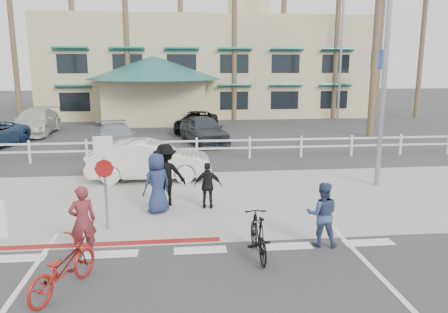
{
  "coord_description": "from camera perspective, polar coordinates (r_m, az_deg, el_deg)",
  "views": [
    {
      "loc": [
        -0.47,
        -8.7,
        4.13
      ],
      "look_at": [
        0.9,
        3.89,
        1.5
      ],
      "focal_mm": 35.0,
      "sensor_mm": 36.0,
      "label": 1
    }
  ],
  "objects": [
    {
      "name": "rail_fence",
      "position": [
        19.57,
        -3.28,
        1.02
      ],
      "size": [
        29.4,
        0.16,
        1.0
      ],
      "primitive_type": null,
      "color": "silver",
      "rests_on": "ground"
    },
    {
      "name": "palm_6",
      "position": [
        35.99,
        7.84,
        18.61
      ],
      "size": [
        4.0,
        4.0,
        17.0
      ],
      "primitive_type": null,
      "color": "#183E1B",
      "rests_on": "ground"
    },
    {
      "name": "pedestrian_b",
      "position": [
        12.54,
        -8.75,
        -3.49
      ],
      "size": [
        1.01,
        0.95,
        1.74
      ],
      "primitive_type": "imported",
      "rotation": [
        0.0,
        0.0,
        3.77
      ],
      "color": "navy",
      "rests_on": "ground"
    },
    {
      "name": "pedestrian_a",
      "position": [
        13.17,
        -7.66,
        -2.4
      ],
      "size": [
        1.3,
        0.87,
        1.88
      ],
      "primitive_type": "imported",
      "rotation": [
        0.0,
        0.0,
        3.29
      ],
      "color": "black",
      "rests_on": "ground"
    },
    {
      "name": "pedestrian_child",
      "position": [
        12.83,
        -2.1,
        -3.82
      ],
      "size": [
        0.85,
        0.44,
        1.38
      ],
      "primitive_type": "imported",
      "rotation": [
        0.0,
        0.0,
        3.01
      ],
      "color": "black",
      "rests_on": "ground"
    },
    {
      "name": "bollard_0",
      "position": [
        12.11,
        -27.05,
        -7.17
      ],
      "size": [
        0.26,
        0.26,
        0.95
      ],
      "primitive_type": null,
      "color": "silver",
      "rests_on": "ground"
    },
    {
      "name": "building",
      "position": [
        39.81,
        -2.75,
        13.91
      ],
      "size": [
        28.0,
        16.0,
        11.3
      ],
      "primitive_type": null,
      "color": "beige",
      "rests_on": "ground"
    },
    {
      "name": "palm_4",
      "position": [
        34.87,
        -5.69,
        17.23
      ],
      "size": [
        4.0,
        4.0,
        15.0
      ],
      "primitive_type": null,
      "color": "#183E1B",
      "rests_on": "ground"
    },
    {
      "name": "lot_car_1",
      "position": [
        22.37,
        -13.88,
        2.45
      ],
      "size": [
        2.89,
        4.83,
        1.31
      ],
      "primitive_type": "imported",
      "rotation": [
        0.0,
        0.0,
        0.25
      ],
      "color": "gray",
      "rests_on": "ground"
    },
    {
      "name": "palm_1",
      "position": [
        35.7,
        -25.93,
        14.4
      ],
      "size": [
        4.0,
        4.0,
        13.0
      ],
      "primitive_type": null,
      "color": "#183E1B",
      "rests_on": "ground"
    },
    {
      "name": "streetlight_0",
      "position": [
        15.83,
        20.4,
        12.36
      ],
      "size": [
        0.6,
        2.0,
        9.0
      ],
      "primitive_type": null,
      "color": "gray",
      "rests_on": "ground"
    },
    {
      "name": "palm_8",
      "position": [
        38.56,
        19.89,
        16.08
      ],
      "size": [
        4.0,
        4.0,
        15.0
      ],
      "primitive_type": null,
      "color": "#183E1B",
      "rests_on": "ground"
    },
    {
      "name": "palm_9",
      "position": [
        39.0,
        24.53,
        14.2
      ],
      "size": [
        4.0,
        4.0,
        13.0
      ],
      "primitive_type": null,
      "color": "#183E1B",
      "rests_on": "ground"
    },
    {
      "name": "palm_11",
      "position": [
        27.39,
        19.46,
        17.11
      ],
      "size": [
        4.0,
        4.0,
        14.0
      ],
      "primitive_type": null,
      "color": "#183E1B",
      "rests_on": "ground"
    },
    {
      "name": "cross_street",
      "position": [
        17.7,
        -4.54,
        -1.79
      ],
      "size": [
        40.0,
        5.0,
        0.01
      ],
      "primitive_type": "cube",
      "color": "#333335",
      "rests_on": "ground"
    },
    {
      "name": "parking_lot",
      "position": [
        27.02,
        -5.17,
        2.9
      ],
      "size": [
        50.0,
        16.0,
        0.01
      ],
      "primitive_type": "cube",
      "color": "#333335",
      "rests_on": "ground"
    },
    {
      "name": "lot_car_2",
      "position": [
        23.61,
        -2.67,
        3.5
      ],
      "size": [
        2.85,
        4.74,
        1.51
      ],
      "primitive_type": "imported",
      "rotation": [
        0.0,
        0.0,
        0.26
      ],
      "color": "#2C3239",
      "rests_on": "ground"
    },
    {
      "name": "palm_7",
      "position": [
        36.05,
        14.6,
        15.94
      ],
      "size": [
        4.0,
        4.0,
        14.0
      ],
      "primitive_type": null,
      "color": "#183E1B",
      "rests_on": "ground"
    },
    {
      "name": "sidewalk_plaza",
      "position": [
        13.84,
        -4.02,
        -5.63
      ],
      "size": [
        22.0,
        7.0,
        0.01
      ],
      "primitive_type": "cube",
      "color": "gray",
      "rests_on": "ground"
    },
    {
      "name": "rider_red",
      "position": [
        10.14,
        -17.99,
        -8.03
      ],
      "size": [
        0.68,
        0.57,
        1.6
      ],
      "primitive_type": "imported",
      "rotation": [
        0.0,
        0.0,
        3.51
      ],
      "color": "maroon",
      "rests_on": "ground"
    },
    {
      "name": "streetlight_1",
      "position": [
        35.01,
        14.99,
        12.36
      ],
      "size": [
        0.6,
        2.0,
        9.5
      ],
      "primitive_type": null,
      "color": "gray",
      "rests_on": "ground"
    },
    {
      "name": "lot_car_5",
      "position": [
        27.91,
        -3.61,
        4.54
      ],
      "size": [
        3.25,
        5.05,
        1.29
      ],
      "primitive_type": "imported",
      "rotation": [
        0.0,
        0.0,
        -0.26
      ],
      "color": "black",
      "rests_on": "ground"
    },
    {
      "name": "bike_red",
      "position": [
        8.82,
        -20.32,
        -13.45
      ],
      "size": [
        1.36,
        1.95,
        0.97
      ],
      "primitive_type": "imported",
      "rotation": [
        0.0,
        0.0,
        2.71
      ],
      "color": "maroon",
      "rests_on": "ground"
    },
    {
      "name": "palm_3",
      "position": [
        34.01,
        -12.68,
        16.3
      ],
      "size": [
        4.0,
        4.0,
        14.0
      ],
      "primitive_type": null,
      "color": "#183E1B",
      "rests_on": "ground"
    },
    {
      "name": "curb_red",
      "position": [
        11.02,
        -19.37,
        -10.93
      ],
      "size": [
        7.0,
        0.25,
        0.02
      ],
      "primitive_type": "cube",
      "color": "maroon",
      "rests_on": "ground"
    },
    {
      "name": "palm_5",
      "position": [
        34.08,
        1.37,
        15.72
      ],
      "size": [
        4.0,
        4.0,
        13.0
      ],
      "primitive_type": null,
      "color": "#183E1B",
      "rests_on": "ground"
    },
    {
      "name": "info_sign",
      "position": [
        33.97,
        19.23,
        8.85
      ],
      "size": [
        1.2,
        0.16,
        5.6
      ],
      "primitive_type": null,
      "color": "navy",
      "rests_on": "ground"
    },
    {
      "name": "bike_black",
      "position": [
        9.71,
        4.49,
        -10.22
      ],
      "size": [
        0.49,
        1.69,
        1.01
      ],
      "primitive_type": "imported",
      "rotation": [
        0.0,
        0.0,
        3.15
      ],
      "color": "black",
      "rests_on": "ground"
    },
    {
      "name": "lot_car_4",
      "position": [
        29.2,
        -23.41,
        4.17
      ],
      "size": [
        2.31,
        5.37,
        1.54
      ],
      "primitive_type": "imported",
      "rotation": [
        0.0,
        0.0,
        0.03
      ],
      "color": "beige",
      "rests_on": "ground"
    },
    {
      "name": "palm_2",
      "position": [
        35.72,
        -19.27,
        17.33
      ],
      "size": [
        4.0,
        4.0,
        16.0
      ],
      "primitive_type": null,
      "color": "#183E1B",
      "rests_on": "ground"
    },
    {
      "name": "ground",
      "position": [
        9.65,
        -2.91,
        -13.64
      ],
      "size": [
        140.0,
        140.0,
        0.0
      ],
      "primitive_type": "plane",
      "color": "#333335"
    },
    {
      "name": "sign_post",
      "position": [
        11.38,
        -15.31,
        -2.32
      ],
      "size": [
        0.5,
        0.1,
        2.9
      ],
      "primitive_type": null,
      "color": "gray",
      "rests_on": "ground"
    },
    {
      "name": "rider_black",
      "position": [
        10.44,
        12.71,
        -7.37
      ],
      "size": [
        0.86,
        0.74,
        1.53
      ],
      "primitive_type": "imported",
      "rotation": [
        0.0,
        0.0,
        2.89
      ],
      "color": "#35456A",
      "rests_on": "ground"
    },
    {
      "name": "car_white_sedan",
      "position": [
        16.27,
        -9.66,
        -0.48
      ],
      "size": [
        4.5,
        1.65,
        1.47
      ],
      "primitive_type": "imported",
      "rotation": [
        0.0,
        0.0,
        1.55
      ],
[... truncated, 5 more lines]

